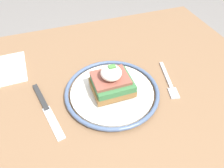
{
  "coord_description": "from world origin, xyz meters",
  "views": [
    {
      "loc": [
        0.14,
        0.38,
        1.15
      ],
      "look_at": [
        0.02,
        0.03,
        0.78
      ],
      "focal_mm": 35.0,
      "sensor_mm": 36.0,
      "label": 1
    }
  ],
  "objects_px": {
    "plate": "(112,92)",
    "fork": "(169,81)",
    "sandwich": "(112,82)",
    "knife": "(45,106)",
    "napkin": "(2,70)"
  },
  "relations": [
    {
      "from": "plate",
      "to": "fork",
      "type": "relative_size",
      "value": 1.7
    },
    {
      "from": "sandwich",
      "to": "knife",
      "type": "xyz_separation_m",
      "value": [
        0.16,
        -0.01,
        -0.04
      ]
    },
    {
      "from": "plate",
      "to": "sandwich",
      "type": "relative_size",
      "value": 2.45
    },
    {
      "from": "sandwich",
      "to": "knife",
      "type": "relative_size",
      "value": 0.52
    },
    {
      "from": "plate",
      "to": "fork",
      "type": "height_order",
      "value": "plate"
    },
    {
      "from": "sandwich",
      "to": "fork",
      "type": "bearing_deg",
      "value": 177.32
    },
    {
      "from": "napkin",
      "to": "plate",
      "type": "bearing_deg",
      "value": 145.32
    },
    {
      "from": "sandwich",
      "to": "plate",
      "type": "bearing_deg",
      "value": -126.59
    },
    {
      "from": "plate",
      "to": "sandwich",
      "type": "xyz_separation_m",
      "value": [
        0.0,
        0.0,
        0.03
      ]
    },
    {
      "from": "fork",
      "to": "napkin",
      "type": "xyz_separation_m",
      "value": [
        0.42,
        -0.19,
        0.0
      ]
    },
    {
      "from": "plate",
      "to": "napkin",
      "type": "bearing_deg",
      "value": -34.68
    },
    {
      "from": "sandwich",
      "to": "knife",
      "type": "distance_m",
      "value": 0.17
    },
    {
      "from": "sandwich",
      "to": "fork",
      "type": "height_order",
      "value": "sandwich"
    },
    {
      "from": "plate",
      "to": "fork",
      "type": "distance_m",
      "value": 0.16
    },
    {
      "from": "napkin",
      "to": "knife",
      "type": "bearing_deg",
      "value": 120.46
    }
  ]
}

